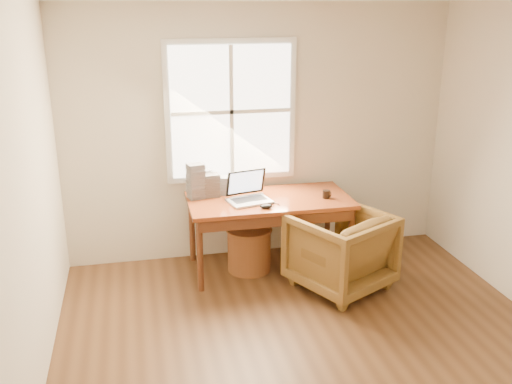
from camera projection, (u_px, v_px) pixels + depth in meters
room_shell at (323, 197)px, 3.91m from camera, size 4.04×4.54×2.64m
desk at (269, 200)px, 5.62m from camera, size 1.60×0.80×0.04m
armchair at (340, 250)px, 5.34m from camera, size 1.09×1.10×0.75m
wicker_stool at (249, 250)px, 5.74m from camera, size 0.56×0.56×0.43m
laptop at (249, 189)px, 5.46m from camera, size 0.43×0.44×0.27m
mouse at (266, 206)px, 5.33m from camera, size 0.13×0.08×0.04m
coffee_mug at (326, 194)px, 5.60m from camera, size 0.08×0.08×0.08m
cd_stack_a at (204, 182)px, 5.71m from camera, size 0.16×0.15×0.25m
cd_stack_b at (211, 185)px, 5.63m from camera, size 0.16×0.14×0.23m
cd_stack_c at (196, 181)px, 5.56m from camera, size 0.19×0.17×0.35m
cd_stack_d at (225, 185)px, 5.72m from camera, size 0.16×0.15×0.18m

